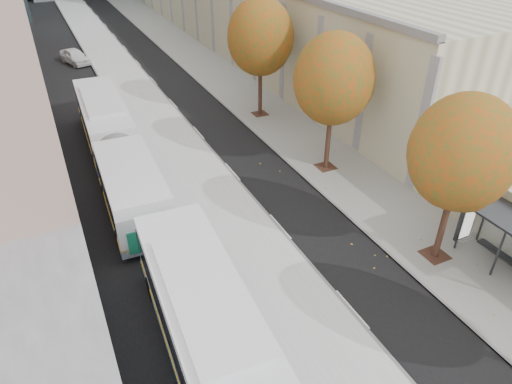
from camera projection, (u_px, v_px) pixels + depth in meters
bus_platform at (148, 112)px, 34.57m from camera, size 4.25×150.00×0.15m
sidewalk at (244, 96)px, 37.51m from camera, size 4.75×150.00×0.08m
tree_c at (463, 153)px, 17.78m from camera, size 4.20×4.20×7.28m
tree_d at (334, 79)px, 24.51m from camera, size 4.40×4.40×7.60m
tree_e at (260, 37)px, 31.24m from camera, size 4.60×4.60×7.92m
bus_far at (115, 145)px, 26.42m from camera, size 3.14×17.73×2.94m
distant_car at (75, 56)px, 44.77m from camera, size 2.85×4.47×1.42m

